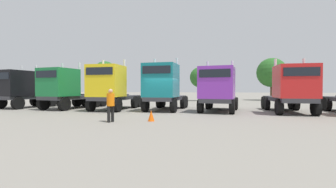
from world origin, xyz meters
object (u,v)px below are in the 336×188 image
semi_truck_yellow (111,87)px  visitor_in_hivis (111,103)px  semi_truck_teal (163,87)px  semi_truck_purple (218,88)px  semi_truck_black (21,88)px  traffic_cone_near (151,116)px  semi_truck_red (292,89)px  semi_truck_green (65,88)px

semi_truck_yellow → visitor_in_hivis: bearing=25.4°
semi_truck_teal → semi_truck_purple: semi_truck_teal is taller
semi_truck_teal → semi_truck_black: bearing=-87.2°
semi_truck_purple → traffic_cone_near: (-3.54, -5.74, -1.47)m
semi_truck_red → traffic_cone_near: 10.47m
semi_truck_yellow → semi_truck_teal: bearing=96.7°
semi_truck_black → semi_truck_green: (4.67, -0.23, 0.03)m
semi_truck_purple → semi_truck_teal: bearing=-84.1°
semi_truck_black → traffic_cone_near: (13.93, -5.82, -1.48)m
semi_truck_black → visitor_in_hivis: size_ratio=3.51×
semi_truck_purple → semi_truck_red: bearing=98.1°
semi_truck_black → semi_truck_purple: (17.47, -0.09, -0.01)m
semi_truck_black → visitor_in_hivis: (11.96, -6.61, -0.77)m
semi_truck_black → semi_truck_teal: (13.24, 0.04, 0.13)m
semi_truck_green → semi_truck_yellow: (4.32, -0.26, 0.06)m
semi_truck_green → semi_truck_black: bearing=-84.1°
semi_truck_black → semi_truck_red: (22.54, -0.04, -0.03)m
visitor_in_hivis → semi_truck_black: bearing=-10.9°
semi_truck_black → semi_truck_teal: bearing=99.2°
semi_truck_black → visitor_in_hivis: 13.68m
semi_truck_red → traffic_cone_near: bearing=-56.2°
semi_truck_green → semi_truck_teal: bearing=100.5°
visitor_in_hivis → semi_truck_teal: bearing=-82.9°
semi_truck_green → semi_truck_red: semi_truck_green is taller
semi_truck_red → semi_truck_black: bearing=-90.2°
semi_truck_black → semi_truck_red: size_ratio=0.97×
semi_truck_red → traffic_cone_near: size_ratio=10.53×
semi_truck_yellow → semi_truck_purple: (8.48, 0.40, -0.09)m
semi_truck_yellow → semi_truck_purple: size_ratio=1.04×
semi_truck_yellow → visitor_in_hivis: size_ratio=3.54×
semi_truck_green → semi_truck_red: size_ratio=1.04×
semi_truck_red → semi_truck_yellow: bearing=-88.2°
semi_truck_yellow → traffic_cone_near: size_ratio=10.35×
semi_truck_green → semi_truck_teal: size_ratio=1.06×
visitor_in_hivis → traffic_cone_near: visitor_in_hivis is taller
traffic_cone_near → semi_truck_black: bearing=157.3°
semi_truck_yellow → semi_truck_green: bearing=-93.9°
semi_truck_yellow → semi_truck_black: bearing=-93.6°
semi_truck_teal → semi_truck_red: bearing=92.1°
semi_truck_yellow → semi_truck_red: bearing=91.5°
semi_truck_red → visitor_in_hivis: (-10.58, -6.57, -0.74)m
semi_truck_black → semi_truck_red: 22.54m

